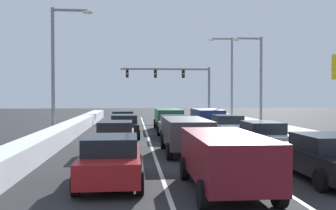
# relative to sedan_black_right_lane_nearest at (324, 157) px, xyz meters

# --- Properties ---
(ground_plane) EXTENTS (120.00, 120.00, 0.00)m
(ground_plane) POSITION_rel_sedan_black_right_lane_nearest_xyz_m (-3.62, 9.23, -0.76)
(ground_plane) COLOR #28282B
(lane_stripe_between_right_lane_and_center_lane) EXTENTS (0.14, 45.67, 0.01)m
(lane_stripe_between_right_lane_and_center_lane) POSITION_rel_sedan_black_right_lane_nearest_xyz_m (-1.92, 13.38, -0.76)
(lane_stripe_between_right_lane_and_center_lane) COLOR silver
(lane_stripe_between_right_lane_and_center_lane) RESTS_ON ground
(lane_stripe_between_center_lane_and_left_lane) EXTENTS (0.14, 45.67, 0.01)m
(lane_stripe_between_center_lane_and_left_lane) POSITION_rel_sedan_black_right_lane_nearest_xyz_m (-5.32, 13.38, -0.76)
(lane_stripe_between_center_lane_and_left_lane) COLOR silver
(lane_stripe_between_center_lane_and_left_lane) RESTS_ON ground
(snow_bank_right_shoulder) EXTENTS (2.02, 45.67, 0.73)m
(snow_bank_right_shoulder) POSITION_rel_sedan_black_right_lane_nearest_xyz_m (3.38, 13.38, -0.40)
(snow_bank_right_shoulder) COLOR white
(snow_bank_right_shoulder) RESTS_ON ground
(snow_bank_left_shoulder) EXTENTS (1.21, 45.67, 0.92)m
(snow_bank_left_shoulder) POSITION_rel_sedan_black_right_lane_nearest_xyz_m (-10.62, 13.38, -0.30)
(snow_bank_left_shoulder) COLOR white
(snow_bank_left_shoulder) RESTS_ON ground
(sedan_black_right_lane_nearest) EXTENTS (2.00, 4.50, 1.51)m
(sedan_black_right_lane_nearest) POSITION_rel_sedan_black_right_lane_nearest_xyz_m (0.00, 0.00, 0.00)
(sedan_black_right_lane_nearest) COLOR black
(sedan_black_right_lane_nearest) RESTS_ON ground
(sedan_silver_right_lane_second) EXTENTS (2.00, 4.50, 1.51)m
(sedan_silver_right_lane_second) POSITION_rel_sedan_black_right_lane_nearest_xyz_m (-0.06, 6.05, 0.00)
(sedan_silver_right_lane_second) COLOR #B7BABF
(sedan_silver_right_lane_second) RESTS_ON ground
(sedan_white_right_lane_third) EXTENTS (2.00, 4.50, 1.51)m
(sedan_white_right_lane_third) POSITION_rel_sedan_black_right_lane_nearest_xyz_m (-0.21, 12.34, 0.00)
(sedan_white_right_lane_third) COLOR silver
(sedan_white_right_lane_third) RESTS_ON ground
(suv_navy_right_lane_fourth) EXTENTS (2.16, 4.90, 1.67)m
(suv_navy_right_lane_fourth) POSITION_rel_sedan_black_right_lane_nearest_xyz_m (-0.42, 18.07, 0.25)
(suv_navy_right_lane_fourth) COLOR navy
(suv_navy_right_lane_fourth) RESTS_ON ground
(suv_maroon_center_lane_nearest) EXTENTS (2.16, 4.90, 1.67)m
(suv_maroon_center_lane_nearest) POSITION_rel_sedan_black_right_lane_nearest_xyz_m (-3.64, -1.23, 0.25)
(suv_maroon_center_lane_nearest) COLOR maroon
(suv_maroon_center_lane_nearest) RESTS_ON ground
(suv_charcoal_center_lane_second) EXTENTS (2.16, 4.90, 1.67)m
(suv_charcoal_center_lane_second) POSITION_rel_sedan_black_right_lane_nearest_xyz_m (-3.79, 6.01, 0.25)
(suv_charcoal_center_lane_second) COLOR #38383D
(suv_charcoal_center_lane_second) RESTS_ON ground
(sedan_gray_center_lane_third) EXTENTS (2.00, 4.50, 1.51)m
(sedan_gray_center_lane_third) POSITION_rel_sedan_black_right_lane_nearest_xyz_m (-3.66, 12.46, 0.00)
(sedan_gray_center_lane_third) COLOR slate
(sedan_gray_center_lane_third) RESTS_ON ground
(suv_green_center_lane_fourth) EXTENTS (2.16, 4.90, 1.67)m
(suv_green_center_lane_fourth) POSITION_rel_sedan_black_right_lane_nearest_xyz_m (-3.48, 18.71, 0.25)
(suv_green_center_lane_fourth) COLOR #1E5633
(suv_green_center_lane_fourth) RESTS_ON ground
(sedan_red_left_lane_nearest) EXTENTS (2.00, 4.50, 1.51)m
(sedan_red_left_lane_nearest) POSITION_rel_sedan_black_right_lane_nearest_xyz_m (-7.01, 0.15, 0.00)
(sedan_red_left_lane_nearest) COLOR maroon
(sedan_red_left_lane_nearest) RESTS_ON ground
(sedan_tan_left_lane_second) EXTENTS (2.00, 4.50, 1.51)m
(sedan_tan_left_lane_second) POSITION_rel_sedan_black_right_lane_nearest_xyz_m (-7.19, 6.99, 0.00)
(sedan_tan_left_lane_second) COLOR #937F60
(sedan_tan_left_lane_second) RESTS_ON ground
(sedan_black_left_lane_third) EXTENTS (2.00, 4.50, 1.51)m
(sedan_black_left_lane_third) POSITION_rel_sedan_black_right_lane_nearest_xyz_m (-6.88, 13.31, 0.00)
(sedan_black_left_lane_third) COLOR black
(sedan_black_left_lane_third) RESTS_ON ground
(sedan_silver_left_lane_fourth) EXTENTS (2.00, 4.50, 1.51)m
(sedan_silver_left_lane_fourth) POSITION_rel_sedan_black_right_lane_nearest_xyz_m (-7.12, 19.04, 0.00)
(sedan_silver_left_lane_fourth) COLOR #B7BABF
(sedan_silver_left_lane_fourth) RESTS_ON ground
(traffic_light_gantry) EXTENTS (10.94, 0.47, 6.20)m
(traffic_light_gantry) POSITION_rel_sedan_black_right_lane_nearest_xyz_m (-0.85, 34.12, 3.97)
(traffic_light_gantry) COLOR slate
(traffic_light_gantry) RESTS_ON ground
(street_lamp_right_mid) EXTENTS (2.66, 0.36, 7.74)m
(street_lamp_right_mid) POSITION_rel_sedan_black_right_lane_nearest_xyz_m (4.17, 19.61, 3.90)
(street_lamp_right_mid) COLOR gray
(street_lamp_right_mid) RESTS_ON ground
(street_lamp_right_far) EXTENTS (2.66, 0.36, 8.93)m
(street_lamp_right_far) POSITION_rel_sedan_black_right_lane_nearest_xyz_m (3.85, 27.91, 4.52)
(street_lamp_right_far) COLOR gray
(street_lamp_right_far) RESTS_ON ground
(street_lamp_left_mid) EXTENTS (2.66, 0.36, 8.33)m
(street_lamp_left_mid) POSITION_rel_sedan_black_right_lane_nearest_xyz_m (-11.01, 12.72, 4.21)
(street_lamp_left_mid) COLOR gray
(street_lamp_left_mid) RESTS_ON ground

